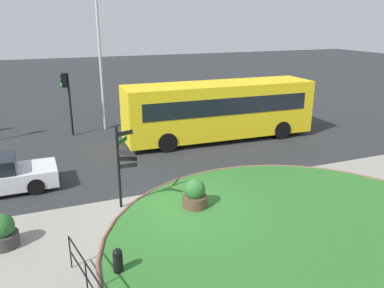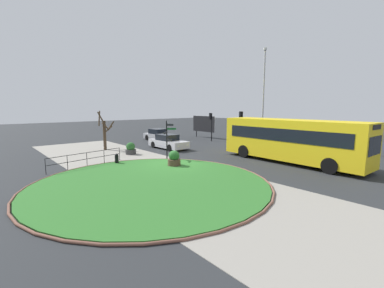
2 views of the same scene
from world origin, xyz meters
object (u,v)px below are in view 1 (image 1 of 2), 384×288
lamppost_tall (99,42)px  planter_near_signpost (2,232)px  bollard_foreground (118,261)px  traffic_light_far (66,90)px  signpost_directional (122,161)px  bus_yellow (219,109)px  planter_kerbside (195,196)px

lamppost_tall → planter_near_signpost: size_ratio=9.28×
bollard_foreground → traffic_light_far: (0.04, 13.68, 2.22)m
traffic_light_far → lamppost_tall: bearing=-166.6°
traffic_light_far → planter_near_signpost: size_ratio=3.43×
signpost_directional → bus_yellow: 9.09m
lamppost_tall → planter_near_signpost: 13.66m
planter_kerbside → bus_yellow: bearing=58.7°
bus_yellow → traffic_light_far: 8.55m
bollard_foreground → bus_yellow: bearing=52.3°
planter_near_signpost → traffic_light_far: bearing=75.4°
bus_yellow → traffic_light_far: traffic_light_far is taller
lamppost_tall → planter_kerbside: bearing=-84.6°
signpost_directional → lamppost_tall: size_ratio=0.31×
lamppost_tall → traffic_light_far: bearing=-161.4°
planter_near_signpost → signpost_directional: bearing=17.0°
bus_yellow → lamppost_tall: size_ratio=1.09×
bus_yellow → planter_kerbside: bus_yellow is taller
signpost_directional → planter_kerbside: (2.26, -1.08, -1.25)m
lamppost_tall → bollard_foreground: bearing=-98.4°
bollard_foreground → planter_near_signpost: size_ratio=0.74×
traffic_light_far → planter_near_signpost: 11.70m
traffic_light_far → lamppost_tall: lamppost_tall is taller
bollard_foreground → signpost_directional: bearing=75.4°
signpost_directional → planter_near_signpost: size_ratio=2.89×
bus_yellow → planter_near_signpost: bearing=-143.2°
traffic_light_far → planter_kerbside: 11.68m
bollard_foreground → bus_yellow: (7.65, 9.89, 1.29)m
bus_yellow → traffic_light_far: bearing=155.3°
bollard_foreground → planter_near_signpost: 3.83m
signpost_directional → traffic_light_far: 10.04m
bus_yellow → planter_kerbside: bearing=-119.5°
bollard_foreground → lamppost_tall: lamppost_tall is taller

